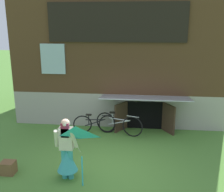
{
  "coord_description": "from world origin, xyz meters",
  "views": [
    {
      "loc": [
        0.87,
        -6.6,
        3.89
      ],
      "look_at": [
        0.05,
        0.96,
        1.79
      ],
      "focal_mm": 43.4,
      "sensor_mm": 36.0,
      "label": 1
    }
  ],
  "objects_px": {
    "person": "(67,154)",
    "bicycle_silver": "(119,124)",
    "wooden_crate": "(8,168)",
    "kite": "(76,141)",
    "bicycle_black": "(95,124)"
  },
  "relations": [
    {
      "from": "bicycle_black",
      "to": "wooden_crate",
      "type": "bearing_deg",
      "value": -130.45
    },
    {
      "from": "person",
      "to": "bicycle_silver",
      "type": "relative_size",
      "value": 0.95
    },
    {
      "from": "person",
      "to": "bicycle_silver",
      "type": "xyz_separation_m",
      "value": [
        1.07,
        2.94,
        -0.29
      ]
    },
    {
      "from": "bicycle_black",
      "to": "bicycle_silver",
      "type": "bearing_deg",
      "value": -10.44
    },
    {
      "from": "kite",
      "to": "bicycle_black",
      "type": "relative_size",
      "value": 0.99
    },
    {
      "from": "person",
      "to": "wooden_crate",
      "type": "xyz_separation_m",
      "value": [
        -1.62,
        0.04,
        -0.51
      ]
    },
    {
      "from": "bicycle_black",
      "to": "wooden_crate",
      "type": "height_order",
      "value": "bicycle_black"
    },
    {
      "from": "bicycle_silver",
      "to": "kite",
      "type": "bearing_deg",
      "value": -83.72
    },
    {
      "from": "bicycle_silver",
      "to": "bicycle_black",
      "type": "relative_size",
      "value": 1.08
    },
    {
      "from": "bicycle_silver",
      "to": "wooden_crate",
      "type": "xyz_separation_m",
      "value": [
        -2.68,
        -2.9,
        -0.22
      ]
    },
    {
      "from": "kite",
      "to": "bicycle_black",
      "type": "height_order",
      "value": "kite"
    },
    {
      "from": "person",
      "to": "kite",
      "type": "relative_size",
      "value": 1.04
    },
    {
      "from": "wooden_crate",
      "to": "person",
      "type": "bearing_deg",
      "value": -1.27
    },
    {
      "from": "kite",
      "to": "wooden_crate",
      "type": "height_order",
      "value": "kite"
    },
    {
      "from": "person",
      "to": "wooden_crate",
      "type": "height_order",
      "value": "person"
    }
  ]
}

